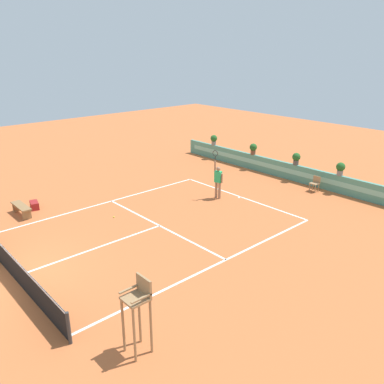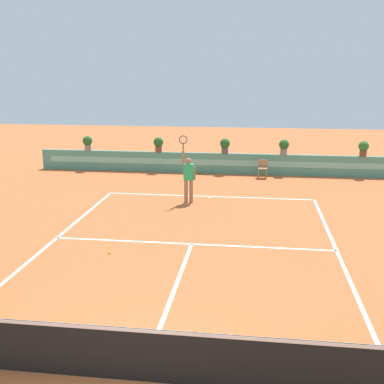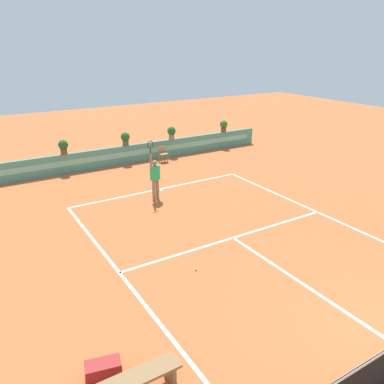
{
  "view_description": "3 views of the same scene",
  "coord_description": "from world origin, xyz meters",
  "px_view_note": "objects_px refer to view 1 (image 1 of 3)",
  "views": [
    {
      "loc": [
        13.03,
        -3.33,
        7.49
      ],
      "look_at": [
        -0.28,
        8.62,
        1.0
      ],
      "focal_mm": 37.0,
      "sensor_mm": 36.0,
      "label": 1
    },
    {
      "loc": [
        1.74,
        -6.65,
        4.92
      ],
      "look_at": [
        -0.28,
        8.62,
        1.0
      ],
      "focal_mm": 44.88,
      "sensor_mm": 36.0,
      "label": 2
    },
    {
      "loc": [
        -7.38,
        -2.95,
        6.25
      ],
      "look_at": [
        -0.28,
        8.62,
        1.0
      ],
      "focal_mm": 36.55,
      "sensor_mm": 36.0,
      "label": 3
    }
  ],
  "objects_px": {
    "tennis_player": "(218,179)",
    "potted_plant_left": "(253,148)",
    "potted_plant_right": "(340,168)",
    "ball_kid_chair": "(315,183)",
    "gear_bag": "(34,205)",
    "umpire_chair": "(138,307)",
    "potted_plant_centre": "(296,158)",
    "bench_courtside": "(21,208)",
    "potted_plant_far_left": "(214,139)",
    "tennis_ball_near_baseline": "(114,217)"
  },
  "relations": [
    {
      "from": "potted_plant_right",
      "to": "umpire_chair",
      "type": "bearing_deg",
      "value": -79.65
    },
    {
      "from": "potted_plant_centre",
      "to": "potted_plant_right",
      "type": "height_order",
      "value": "same"
    },
    {
      "from": "tennis_ball_near_baseline",
      "to": "potted_plant_far_left",
      "type": "height_order",
      "value": "potted_plant_far_left"
    },
    {
      "from": "umpire_chair",
      "to": "bench_courtside",
      "type": "height_order",
      "value": "umpire_chair"
    },
    {
      "from": "potted_plant_right",
      "to": "potted_plant_far_left",
      "type": "bearing_deg",
      "value": 180.0
    },
    {
      "from": "gear_bag",
      "to": "tennis_player",
      "type": "height_order",
      "value": "tennis_player"
    },
    {
      "from": "bench_courtside",
      "to": "potted_plant_right",
      "type": "distance_m",
      "value": 16.51
    },
    {
      "from": "ball_kid_chair",
      "to": "tennis_player",
      "type": "relative_size",
      "value": 0.33
    },
    {
      "from": "ball_kid_chair",
      "to": "bench_courtside",
      "type": "relative_size",
      "value": 0.53
    },
    {
      "from": "gear_bag",
      "to": "potted_plant_centre",
      "type": "xyz_separation_m",
      "value": [
        6.07,
        13.37,
        1.23
      ]
    },
    {
      "from": "tennis_ball_near_baseline",
      "to": "bench_courtside",
      "type": "bearing_deg",
      "value": -135.76
    },
    {
      "from": "tennis_player",
      "to": "potted_plant_left",
      "type": "distance_m",
      "value": 6.01
    },
    {
      "from": "gear_bag",
      "to": "potted_plant_left",
      "type": "relative_size",
      "value": 0.97
    },
    {
      "from": "potted_plant_right",
      "to": "potted_plant_left",
      "type": "bearing_deg",
      "value": 180.0
    },
    {
      "from": "gear_bag",
      "to": "potted_plant_far_left",
      "type": "distance_m",
      "value": 13.46
    },
    {
      "from": "umpire_chair",
      "to": "tennis_player",
      "type": "relative_size",
      "value": 0.83
    },
    {
      "from": "umpire_chair",
      "to": "bench_courtside",
      "type": "bearing_deg",
      "value": 175.0
    },
    {
      "from": "potted_plant_centre",
      "to": "potted_plant_far_left",
      "type": "height_order",
      "value": "same"
    },
    {
      "from": "potted_plant_left",
      "to": "potted_plant_far_left",
      "type": "bearing_deg",
      "value": 180.0
    },
    {
      "from": "potted_plant_left",
      "to": "potted_plant_far_left",
      "type": "height_order",
      "value": "same"
    },
    {
      "from": "potted_plant_far_left",
      "to": "potted_plant_centre",
      "type": "bearing_deg",
      "value": 0.0
    },
    {
      "from": "tennis_player",
      "to": "potted_plant_right",
      "type": "relative_size",
      "value": 3.57
    },
    {
      "from": "ball_kid_chair",
      "to": "potted_plant_far_left",
      "type": "height_order",
      "value": "potted_plant_far_left"
    },
    {
      "from": "potted_plant_far_left",
      "to": "tennis_ball_near_baseline",
      "type": "bearing_deg",
      "value": -68.05
    },
    {
      "from": "gear_bag",
      "to": "potted_plant_right",
      "type": "distance_m",
      "value": 16.1
    },
    {
      "from": "potted_plant_centre",
      "to": "potted_plant_left",
      "type": "xyz_separation_m",
      "value": [
        -3.28,
        0.0,
        0.0
      ]
    },
    {
      "from": "ball_kid_chair",
      "to": "gear_bag",
      "type": "height_order",
      "value": "ball_kid_chair"
    },
    {
      "from": "potted_plant_right",
      "to": "tennis_player",
      "type": "bearing_deg",
      "value": -124.53
    },
    {
      "from": "potted_plant_left",
      "to": "potted_plant_right",
      "type": "xyz_separation_m",
      "value": [
        6.09,
        0.0,
        0.0
      ]
    },
    {
      "from": "ball_kid_chair",
      "to": "gear_bag",
      "type": "xyz_separation_m",
      "value": [
        -7.9,
        -12.64,
        -0.3
      ]
    },
    {
      "from": "bench_courtside",
      "to": "potted_plant_left",
      "type": "distance_m",
      "value": 14.38
    },
    {
      "from": "potted_plant_centre",
      "to": "gear_bag",
      "type": "bearing_deg",
      "value": -114.42
    },
    {
      "from": "ball_kid_chair",
      "to": "tennis_ball_near_baseline",
      "type": "bearing_deg",
      "value": -112.55
    },
    {
      "from": "tennis_ball_near_baseline",
      "to": "potted_plant_right",
      "type": "bearing_deg",
      "value": 64.53
    },
    {
      "from": "tennis_player",
      "to": "potted_plant_right",
      "type": "height_order",
      "value": "tennis_player"
    },
    {
      "from": "tennis_ball_near_baseline",
      "to": "potted_plant_centre",
      "type": "xyz_separation_m",
      "value": [
        2.45,
        11.05,
        1.38
      ]
    },
    {
      "from": "potted_plant_centre",
      "to": "tennis_ball_near_baseline",
      "type": "bearing_deg",
      "value": -102.51
    },
    {
      "from": "tennis_player",
      "to": "potted_plant_left",
      "type": "height_order",
      "value": "tennis_player"
    },
    {
      "from": "ball_kid_chair",
      "to": "potted_plant_left",
      "type": "relative_size",
      "value": 1.17
    },
    {
      "from": "gear_bag",
      "to": "potted_plant_left",
      "type": "xyz_separation_m",
      "value": [
        2.79,
        13.37,
        1.23
      ]
    },
    {
      "from": "tennis_player",
      "to": "potted_plant_centre",
      "type": "xyz_separation_m",
      "value": [
        1.01,
        5.55,
        0.36
      ]
    },
    {
      "from": "potted_plant_left",
      "to": "potted_plant_far_left",
      "type": "xyz_separation_m",
      "value": [
        -3.63,
        0.0,
        0.0
      ]
    },
    {
      "from": "potted_plant_left",
      "to": "potted_plant_right",
      "type": "relative_size",
      "value": 1.0
    },
    {
      "from": "tennis_player",
      "to": "potted_plant_far_left",
      "type": "xyz_separation_m",
      "value": [
        -5.89,
        5.55,
        0.36
      ]
    },
    {
      "from": "tennis_ball_near_baseline",
      "to": "potted_plant_far_left",
      "type": "bearing_deg",
      "value": 111.95
    },
    {
      "from": "gear_bag",
      "to": "tennis_ball_near_baseline",
      "type": "distance_m",
      "value": 4.31
    },
    {
      "from": "ball_kid_chair",
      "to": "gear_bag",
      "type": "relative_size",
      "value": 1.21
    },
    {
      "from": "umpire_chair",
      "to": "potted_plant_centre",
      "type": "height_order",
      "value": "umpire_chair"
    },
    {
      "from": "gear_bag",
      "to": "potted_plant_centre",
      "type": "bearing_deg",
      "value": 65.58
    },
    {
      "from": "tennis_ball_near_baseline",
      "to": "potted_plant_left",
      "type": "height_order",
      "value": "potted_plant_left"
    }
  ]
}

